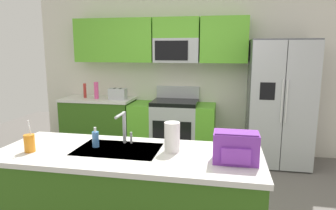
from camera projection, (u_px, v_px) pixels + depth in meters
kitchen_wall_unit at (179, 64)px, 4.98m from camera, size 5.20×0.43×2.60m
back_counter at (99, 124)px, 5.15m from camera, size 1.19×0.63×0.90m
range_oven at (173, 128)px, 4.91m from camera, size 1.36×0.61×1.10m
refrigerator at (279, 103)px, 4.45m from camera, size 0.90×0.76×1.85m
island_counter at (129, 203)px, 2.49m from camera, size 2.12×0.81×0.90m
toaster at (118, 94)px, 4.93m from camera, size 0.28×0.16×0.18m
pepper_mill at (85, 91)px, 5.09m from camera, size 0.05×0.05×0.24m
bottle_pink at (96, 90)px, 4.99m from camera, size 0.07×0.07×0.28m
sink_faucet at (124, 125)px, 2.58m from camera, size 0.09×0.21×0.28m
drink_cup_orange at (30, 143)px, 2.40m from camera, size 0.08×0.08×0.26m
soap_dispenser at (96, 139)px, 2.52m from camera, size 0.06×0.06×0.17m
paper_towel_roll at (172, 137)px, 2.39m from camera, size 0.12×0.12×0.24m
backpack at (236, 147)px, 2.17m from camera, size 0.32×0.22×0.23m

